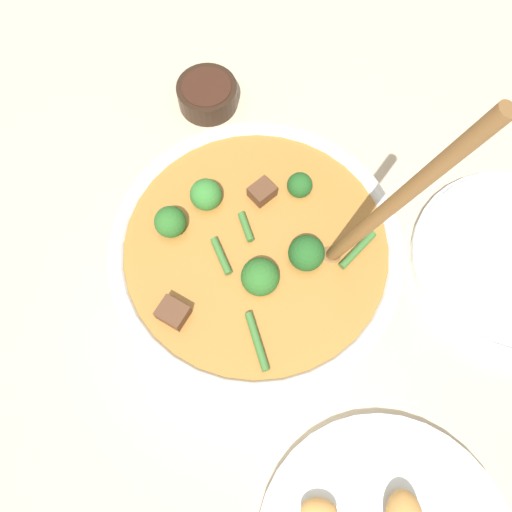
% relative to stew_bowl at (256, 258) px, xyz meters
% --- Properties ---
extents(ground_plane, '(4.00, 4.00, 0.00)m').
position_rel_stew_bowl_xyz_m(ground_plane, '(-0.00, -0.00, -0.05)').
color(ground_plane, '#C6B293').
extents(stew_bowl, '(0.28, 0.28, 0.31)m').
position_rel_stew_bowl_xyz_m(stew_bowl, '(0.00, 0.00, 0.00)').
color(stew_bowl, white).
rests_on(stew_bowl, ground_plane).
extents(condiment_bowl, '(0.07, 0.07, 0.03)m').
position_rel_stew_bowl_xyz_m(condiment_bowl, '(-0.18, 0.16, -0.03)').
color(condiment_bowl, black).
rests_on(condiment_bowl, ground_plane).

